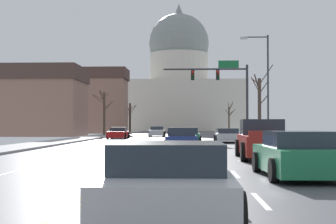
{
  "coord_description": "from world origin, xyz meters",
  "views": [
    {
      "loc": [
        2.07,
        -33.95,
        1.51
      ],
      "look_at": [
        -0.51,
        30.41,
        3.1
      ],
      "focal_mm": 52.87,
      "sensor_mm": 36.0,
      "label": 1
    }
  ],
  "objects_px": {
    "sedan_near_01": "(187,137)",
    "sedan_oncoming_01": "(157,132)",
    "street_lamp_right": "(264,79)",
    "sedan_near_04": "(298,155)",
    "sedan_near_00": "(227,136)",
    "pickup_truck_near_03": "(263,141)",
    "signal_gantry": "(224,83)",
    "sedan_near_05": "(169,184)",
    "pedestrian_00": "(264,130)",
    "sedan_near_02": "(182,140)",
    "bicycle_parked": "(269,139)",
    "sedan_oncoming_00": "(118,133)"
  },
  "relations": [
    {
      "from": "sedan_near_05",
      "to": "bicycle_parked",
      "type": "distance_m",
      "value": 26.91
    },
    {
      "from": "pedestrian_00",
      "to": "sedan_near_02",
      "type": "bearing_deg",
      "value": -121.57
    },
    {
      "from": "pedestrian_00",
      "to": "sedan_near_05",
      "type": "bearing_deg",
      "value": -101.38
    },
    {
      "from": "sedan_oncoming_00",
      "to": "bicycle_parked",
      "type": "relative_size",
      "value": 2.57
    },
    {
      "from": "pickup_truck_near_03",
      "to": "sedan_oncoming_00",
      "type": "height_order",
      "value": "pickup_truck_near_03"
    },
    {
      "from": "sedan_near_02",
      "to": "sedan_near_05",
      "type": "relative_size",
      "value": 1.05
    },
    {
      "from": "sedan_oncoming_01",
      "to": "sedan_near_04",
      "type": "bearing_deg",
      "value": -81.45
    },
    {
      "from": "pickup_truck_near_03",
      "to": "pedestrian_00",
      "type": "xyz_separation_m",
      "value": [
        2.71,
        17.32,
        0.32
      ]
    },
    {
      "from": "sedan_oncoming_01",
      "to": "pedestrian_00",
      "type": "xyz_separation_m",
      "value": [
        9.76,
        -20.73,
        0.5
      ]
    },
    {
      "from": "street_lamp_right",
      "to": "pedestrian_00",
      "type": "relative_size",
      "value": 4.82
    },
    {
      "from": "signal_gantry",
      "to": "sedan_near_04",
      "type": "relative_size",
      "value": 1.71
    },
    {
      "from": "pedestrian_00",
      "to": "sedan_near_04",
      "type": "bearing_deg",
      "value": -96.59
    },
    {
      "from": "sedan_near_01",
      "to": "sedan_near_04",
      "type": "relative_size",
      "value": 1.01
    },
    {
      "from": "sedan_near_05",
      "to": "street_lamp_right",
      "type": "bearing_deg",
      "value": 78.45
    },
    {
      "from": "sedan_near_01",
      "to": "street_lamp_right",
      "type": "bearing_deg",
      "value": 25.65
    },
    {
      "from": "sedan_near_04",
      "to": "signal_gantry",
      "type": "bearing_deg",
      "value": 89.57
    },
    {
      "from": "signal_gantry",
      "to": "sedan_near_00",
      "type": "distance_m",
      "value": 6.97
    },
    {
      "from": "signal_gantry",
      "to": "pickup_truck_near_03",
      "type": "height_order",
      "value": "signal_gantry"
    },
    {
      "from": "sedan_near_02",
      "to": "sedan_near_04",
      "type": "height_order",
      "value": "same"
    },
    {
      "from": "pickup_truck_near_03",
      "to": "bicycle_parked",
      "type": "xyz_separation_m",
      "value": [
        2.21,
        12.16,
        -0.28
      ]
    },
    {
      "from": "sedan_oncoming_00",
      "to": "pedestrian_00",
      "type": "relative_size",
      "value": 2.67
    },
    {
      "from": "signal_gantry",
      "to": "pedestrian_00",
      "type": "relative_size",
      "value": 4.65
    },
    {
      "from": "sedan_oncoming_00",
      "to": "sedan_near_01",
      "type": "bearing_deg",
      "value": -66.07
    },
    {
      "from": "sedan_near_01",
      "to": "sedan_oncoming_01",
      "type": "bearing_deg",
      "value": 98.4
    },
    {
      "from": "signal_gantry",
      "to": "sedan_oncoming_01",
      "type": "relative_size",
      "value": 1.7
    },
    {
      "from": "sedan_near_04",
      "to": "pickup_truck_near_03",
      "type": "bearing_deg",
      "value": 88.7
    },
    {
      "from": "sedan_near_00",
      "to": "bicycle_parked",
      "type": "relative_size",
      "value": 2.62
    },
    {
      "from": "sedan_near_01",
      "to": "sedan_near_04",
      "type": "height_order",
      "value": "sedan_near_04"
    },
    {
      "from": "sedan_near_02",
      "to": "sedan_oncoming_01",
      "type": "relative_size",
      "value": 0.97
    },
    {
      "from": "sedan_oncoming_01",
      "to": "sedan_oncoming_00",
      "type": "bearing_deg",
      "value": -112.09
    },
    {
      "from": "sedan_near_00",
      "to": "pickup_truck_near_03",
      "type": "relative_size",
      "value": 0.81
    },
    {
      "from": "signal_gantry",
      "to": "sedan_near_02",
      "type": "height_order",
      "value": "signal_gantry"
    },
    {
      "from": "street_lamp_right",
      "to": "sedan_near_05",
      "type": "height_order",
      "value": "street_lamp_right"
    },
    {
      "from": "street_lamp_right",
      "to": "sedan_near_02",
      "type": "xyz_separation_m",
      "value": [
        -6.22,
        -9.09,
        -4.35
      ]
    },
    {
      "from": "sedan_oncoming_00",
      "to": "sedan_oncoming_01",
      "type": "relative_size",
      "value": 0.98
    },
    {
      "from": "signal_gantry",
      "to": "pickup_truck_near_03",
      "type": "relative_size",
      "value": 1.39
    },
    {
      "from": "sedan_near_00",
      "to": "pickup_truck_near_03",
      "type": "xyz_separation_m",
      "value": [
        0.05,
        -19.16,
        0.2
      ]
    },
    {
      "from": "street_lamp_right",
      "to": "sedan_oncoming_00",
      "type": "xyz_separation_m",
      "value": [
        -13.1,
        13.38,
        -4.4
      ]
    },
    {
      "from": "sedan_oncoming_01",
      "to": "bicycle_parked",
      "type": "distance_m",
      "value": 27.5
    },
    {
      "from": "pickup_truck_near_03",
      "to": "sedan_near_02",
      "type": "bearing_deg",
      "value": 118.07
    },
    {
      "from": "signal_gantry",
      "to": "pedestrian_00",
      "type": "height_order",
      "value": "signal_gantry"
    },
    {
      "from": "pickup_truck_near_03",
      "to": "sedan_near_04",
      "type": "relative_size",
      "value": 1.24
    },
    {
      "from": "sedan_near_00",
      "to": "street_lamp_right",
      "type": "bearing_deg",
      "value": -50.63
    },
    {
      "from": "sedan_near_00",
      "to": "pickup_truck_near_03",
      "type": "bearing_deg",
      "value": -89.84
    },
    {
      "from": "sedan_near_05",
      "to": "sedan_oncoming_00",
      "type": "xyz_separation_m",
      "value": [
        -6.95,
        43.49,
        -0.01
      ]
    },
    {
      "from": "pickup_truck_near_03",
      "to": "sedan_near_05",
      "type": "relative_size",
      "value": 1.33
    },
    {
      "from": "sedan_near_01",
      "to": "sedan_near_00",
      "type": "bearing_deg",
      "value": 61.05
    },
    {
      "from": "pickup_truck_near_03",
      "to": "sedan_near_05",
      "type": "height_order",
      "value": "pickup_truck_near_03"
    },
    {
      "from": "street_lamp_right",
      "to": "sedan_near_04",
      "type": "bearing_deg",
      "value": -96.54
    },
    {
      "from": "pickup_truck_near_03",
      "to": "sedan_near_00",
      "type": "bearing_deg",
      "value": 90.16
    }
  ]
}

